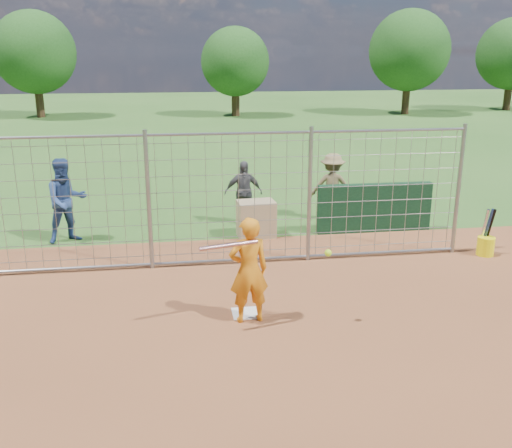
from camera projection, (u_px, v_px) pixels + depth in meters
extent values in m
plane|color=#2D591E|center=(245.00, 308.00, 9.05)|extent=(100.00, 100.00, 0.00)
plane|color=brown|center=(279.00, 426.00, 6.21)|extent=(18.00, 18.00, 0.00)
cube|color=silver|center=(246.00, 313.00, 8.86)|extent=(0.43, 0.43, 0.02)
cube|color=#11381E|center=(374.00, 208.00, 12.77)|extent=(2.60, 0.20, 1.10)
imported|color=orange|center=(249.00, 270.00, 8.41)|extent=(0.64, 0.46, 1.63)
imported|color=navy|center=(66.00, 201.00, 12.00)|extent=(1.08, 0.99, 1.80)
imported|color=#515054|center=(243.00, 193.00, 13.29)|extent=(0.89, 0.37, 1.51)
imported|color=olive|center=(332.00, 187.00, 13.67)|extent=(1.15, 0.83, 1.61)
cube|color=tan|center=(256.00, 219.00, 12.46)|extent=(0.84, 0.61, 0.80)
cylinder|color=silver|center=(229.00, 245.00, 7.95)|extent=(0.85, 0.28, 0.06)
sphere|color=#C3FF1A|center=(328.00, 253.00, 8.18)|extent=(0.10, 0.10, 0.10)
cylinder|color=#FFF50D|center=(486.00, 246.00, 11.36)|extent=(0.34, 0.34, 0.38)
cylinder|color=silver|center=(484.00, 228.00, 11.29)|extent=(0.09, 0.25, 0.84)
cylinder|color=navy|center=(487.00, 228.00, 11.30)|extent=(0.10, 0.24, 0.84)
cylinder|color=black|center=(490.00, 228.00, 11.31)|extent=(0.06, 0.28, 0.83)
cylinder|color=gray|center=(149.00, 201.00, 10.36)|extent=(0.08, 0.08, 2.60)
cylinder|color=gray|center=(309.00, 196.00, 10.78)|extent=(0.08, 0.08, 2.60)
cylinder|color=gray|center=(458.00, 190.00, 11.19)|extent=(0.08, 0.08, 2.60)
cylinder|color=gray|center=(230.00, 134.00, 10.22)|extent=(9.00, 0.05, 0.05)
cylinder|color=gray|center=(231.00, 260.00, 10.92)|extent=(9.00, 0.05, 0.05)
cube|color=gray|center=(231.00, 201.00, 10.58)|extent=(9.00, 0.02, 2.50)
cylinder|color=#3F2B19|center=(39.00, 96.00, 34.89)|extent=(0.50, 0.50, 2.52)
sphere|color=#26561E|center=(34.00, 52.00, 34.13)|extent=(4.90, 4.90, 4.90)
cylinder|color=#3F2B19|center=(236.00, 98.00, 35.66)|extent=(0.50, 0.50, 2.16)
sphere|color=#26561E|center=(235.00, 62.00, 35.02)|extent=(4.20, 4.20, 4.20)
cylinder|color=#3F2B19|center=(406.00, 94.00, 36.65)|extent=(0.50, 0.50, 2.59)
sphere|color=#26561E|center=(409.00, 50.00, 35.88)|extent=(5.04, 5.04, 5.04)
cylinder|color=#3F2B19|center=(508.00, 92.00, 39.21)|extent=(0.50, 0.50, 2.45)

